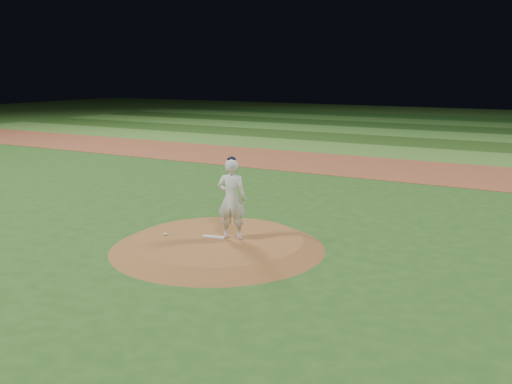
% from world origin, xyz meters
% --- Properties ---
extents(ground, '(120.00, 120.00, 0.00)m').
position_xyz_m(ground, '(0.00, 0.00, 0.00)').
color(ground, '#28551B').
rests_on(ground, ground).
extents(infield_dirt_band, '(70.00, 6.00, 0.02)m').
position_xyz_m(infield_dirt_band, '(0.00, 14.00, 0.01)').
color(infield_dirt_band, brown).
rests_on(infield_dirt_band, ground).
extents(outfield_stripe_0, '(70.00, 5.00, 0.02)m').
position_xyz_m(outfield_stripe_0, '(0.00, 19.50, 0.01)').
color(outfield_stripe_0, '#467D2D').
rests_on(outfield_stripe_0, ground).
extents(outfield_stripe_1, '(70.00, 5.00, 0.02)m').
position_xyz_m(outfield_stripe_1, '(0.00, 24.50, 0.01)').
color(outfield_stripe_1, '#254B18').
rests_on(outfield_stripe_1, ground).
extents(outfield_stripe_2, '(70.00, 5.00, 0.02)m').
position_xyz_m(outfield_stripe_2, '(0.00, 29.50, 0.01)').
color(outfield_stripe_2, '#3F7C2D').
rests_on(outfield_stripe_2, ground).
extents(outfield_stripe_3, '(70.00, 5.00, 0.02)m').
position_xyz_m(outfield_stripe_3, '(0.00, 34.50, 0.01)').
color(outfield_stripe_3, '#1D4415').
rests_on(outfield_stripe_3, ground).
extents(outfield_stripe_4, '(70.00, 5.00, 0.02)m').
position_xyz_m(outfield_stripe_4, '(0.00, 39.50, 0.01)').
color(outfield_stripe_4, '#356B27').
rests_on(outfield_stripe_4, ground).
extents(outfield_stripe_5, '(70.00, 5.00, 0.02)m').
position_xyz_m(outfield_stripe_5, '(0.00, 44.50, 0.01)').
color(outfield_stripe_5, '#194917').
rests_on(outfield_stripe_5, ground).
extents(pitchers_mound, '(5.50, 5.50, 0.25)m').
position_xyz_m(pitchers_mound, '(0.00, 0.00, 0.12)').
color(pitchers_mound, brown).
rests_on(pitchers_mound, ground).
extents(pitching_rubber, '(0.61, 0.25, 0.03)m').
position_xyz_m(pitching_rubber, '(-0.14, 0.04, 0.26)').
color(pitching_rubber, silver).
rests_on(pitching_rubber, pitchers_mound).
extents(rosin_bag, '(0.11, 0.11, 0.06)m').
position_xyz_m(rosin_bag, '(-1.37, -0.41, 0.28)').
color(rosin_bag, silver).
rests_on(rosin_bag, pitchers_mound).
extents(pitcher_on_mound, '(0.86, 0.67, 2.13)m').
position_xyz_m(pitcher_on_mound, '(0.31, 0.20, 1.29)').
color(pitcher_on_mound, white).
rests_on(pitcher_on_mound, pitchers_mound).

